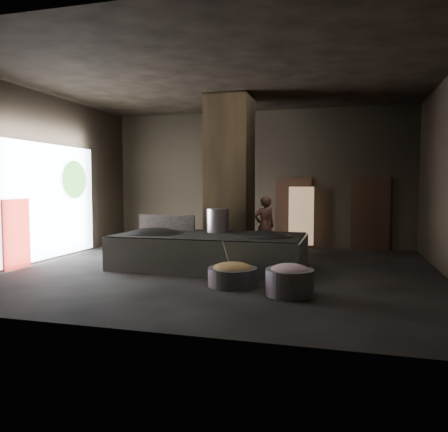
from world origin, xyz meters
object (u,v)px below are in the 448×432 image
(wok_right, at_px, (264,239))
(meat_basin, at_px, (290,282))
(hearth_platform, at_px, (210,252))
(wok_left, at_px, (154,236))
(veg_basin, at_px, (232,277))
(cook, at_px, (265,226))
(stock_pot, at_px, (218,220))

(wok_right, distance_m, meat_basin, 2.46)
(hearth_platform, xyz_separation_m, wok_left, (-1.45, -0.05, 0.35))
(wok_left, distance_m, veg_basin, 3.03)
(cook, bearing_deg, wok_right, 64.71)
(hearth_platform, distance_m, wok_left, 1.49)
(hearth_platform, xyz_separation_m, stock_pot, (0.05, 0.55, 0.73))
(cook, xyz_separation_m, meat_basin, (1.22, -4.24, -0.62))
(wok_right, xyz_separation_m, veg_basin, (-0.33, -1.77, -0.57))
(cook, bearing_deg, hearth_platform, 28.68)
(wok_right, height_order, veg_basin, wok_right)
(stock_pot, relative_size, meat_basin, 0.68)
(veg_basin, bearing_deg, stock_pot, 113.12)
(wok_right, bearing_deg, cook, 99.74)
(hearth_platform, bearing_deg, meat_basin, -44.37)
(wok_right, bearing_deg, hearth_platform, -177.88)
(hearth_platform, bearing_deg, cook, 63.91)
(hearth_platform, distance_m, veg_basin, 2.01)
(wok_right, xyz_separation_m, meat_basin, (0.88, -2.24, -0.51))
(hearth_platform, bearing_deg, veg_basin, -59.16)
(cook, bearing_deg, meat_basin, 71.03)
(stock_pot, xyz_separation_m, veg_basin, (0.97, -2.27, -0.95))
(hearth_platform, bearing_deg, wok_left, -177.83)
(veg_basin, relative_size, meat_basin, 1.12)
(wok_right, distance_m, stock_pot, 1.44)
(stock_pot, xyz_separation_m, cook, (0.96, 1.49, -0.26))
(stock_pot, bearing_deg, wok_left, -158.20)
(stock_pot, bearing_deg, meat_basin, -51.57)
(wok_left, relative_size, wok_right, 1.07)
(meat_basin, bearing_deg, hearth_platform, 135.43)
(veg_basin, xyz_separation_m, meat_basin, (1.21, -0.47, 0.06))
(wok_left, relative_size, stock_pot, 2.42)
(hearth_platform, distance_m, stock_pot, 0.91)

